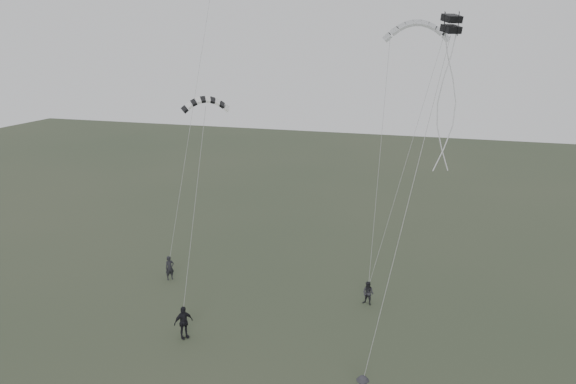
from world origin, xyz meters
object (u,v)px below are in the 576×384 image
(kite_pale_large, at_px, (417,23))
(kite_striped, at_px, (206,99))
(flyer_left, at_px, (170,268))
(kite_box, at_px, (451,24))
(flyer_right, at_px, (368,293))
(flyer_center, at_px, (183,322))

(kite_pale_large, relative_size, kite_striped, 1.54)
(kite_pale_large, bearing_deg, flyer_left, -162.14)
(flyer_left, bearing_deg, kite_striped, -66.64)
(kite_pale_large, height_order, kite_box, kite_pale_large)
(flyer_left, xyz_separation_m, kite_striped, (3.71, -1.18, 11.58))
(kite_box, bearing_deg, flyer_right, 89.73)
(kite_pale_large, bearing_deg, flyer_center, -134.73)
(flyer_center, height_order, kite_box, kite_box)
(kite_pale_large, distance_m, kite_striped, 14.62)
(kite_box, bearing_deg, kite_striped, 127.71)
(flyer_right, xyz_separation_m, kite_pale_large, (1.43, 6.87, 16.07))
(flyer_left, distance_m, flyer_center, 8.05)
(flyer_right, relative_size, kite_box, 2.03)
(flyer_center, distance_m, kite_box, 20.25)
(flyer_right, height_order, kite_pale_large, kite_pale_large)
(kite_striped, bearing_deg, flyer_left, 132.41)
(flyer_left, height_order, kite_pale_large, kite_pale_large)
(kite_pale_large, bearing_deg, kite_box, -86.29)
(flyer_left, bearing_deg, flyer_center, -105.04)
(flyer_right, xyz_separation_m, kite_box, (3.88, -5.25, 15.74))
(flyer_left, bearing_deg, kite_pale_large, -23.38)
(flyer_center, xyz_separation_m, kite_striped, (-0.78, 5.49, 11.48))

